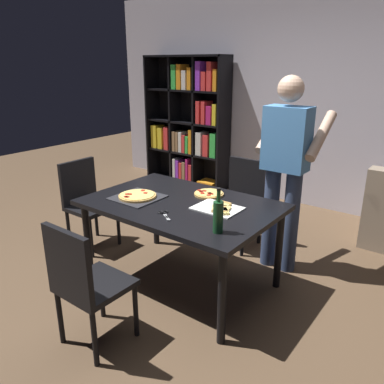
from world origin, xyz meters
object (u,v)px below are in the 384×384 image
pepperoni_pizza_on_tray (137,196)px  wine_bottle (218,216)px  second_pizza_plain (209,194)px  chair_far_side (241,197)px  chair_left_end (86,198)px  bookshelf (190,124)px  dining_table (181,210)px  person_serving_pizza (286,164)px  chair_near_camera (84,280)px  kitchen_scissors (164,214)px

pepperoni_pizza_on_tray → wine_bottle: bearing=-10.1°
second_pizza_plain → chair_far_side: bearing=96.1°
chair_left_end → bookshelf: 2.46m
dining_table → second_pizza_plain: bearing=75.2°
chair_left_end → person_serving_pizza: 2.03m
dining_table → chair_near_camera: size_ratio=1.73×
chair_left_end → person_serving_pizza: person_serving_pizza is taller
chair_left_end → second_pizza_plain: size_ratio=3.50×
chair_left_end → wine_bottle: size_ratio=2.85×
kitchen_scissors → chair_left_end: bearing=167.9°
person_serving_pizza → second_pizza_plain: (-0.47, -0.50, -0.24)m
chair_far_side → wine_bottle: 1.47m
pepperoni_pizza_on_tray → kitchen_scissors: (0.43, -0.15, -0.01)m
dining_table → chair_far_side: bearing=90.0°
pepperoni_pizza_on_tray → wine_bottle: size_ratio=1.20×
person_serving_pizza → kitchen_scissors: (-0.48, -1.07, -0.24)m
chair_far_side → chair_left_end: (-1.26, -1.01, 0.00)m
pepperoni_pizza_on_tray → person_serving_pizza: bearing=45.4°
chair_near_camera → second_pizza_plain: size_ratio=3.50×
dining_table → person_serving_pizza: bearing=55.1°
chair_far_side → kitchen_scissors: chair_far_side is taller
second_pizza_plain → person_serving_pizza: bearing=46.4°
dining_table → pepperoni_pizza_on_tray: size_ratio=4.09×
chair_left_end → pepperoni_pizza_on_tray: 0.94m
chair_near_camera → pepperoni_pizza_on_tray: chair_near_camera is taller
chair_near_camera → chair_far_side: 2.01m
bookshelf → second_pizza_plain: size_ratio=7.59×
dining_table → wine_bottle: bearing=-28.4°
chair_left_end → pepperoni_pizza_on_tray: size_ratio=2.37×
dining_table → pepperoni_pizza_on_tray: bearing=-159.0°
person_serving_pizza → kitchen_scissors: 1.20m
pepperoni_pizza_on_tray → kitchen_scissors: size_ratio=2.01×
chair_left_end → kitchen_scissors: bearing=-12.1°
chair_left_end → dining_table: bearing=0.0°
chair_far_side → bookshelf: 2.24m
chair_far_side → second_pizza_plain: bearing=-83.9°
chair_left_end → person_serving_pizza: bearing=23.5°
kitchen_scissors → second_pizza_plain: (0.01, 0.58, 0.01)m
chair_near_camera → dining_table: bearing=90.0°
bookshelf → kitchen_scissors: bookshelf is taller
dining_table → chair_near_camera: (-0.00, -1.01, -0.17)m
pepperoni_pizza_on_tray → kitchen_scissors: 0.45m
person_serving_pizza → chair_far_side: bearing=158.1°
chair_far_side → pepperoni_pizza_on_tray: size_ratio=2.37×
bookshelf → pepperoni_pizza_on_tray: 2.87m
chair_left_end → wine_bottle: (1.83, -0.31, 0.36)m
kitchen_scissors → bookshelf: bearing=123.9°
chair_far_side → kitchen_scissors: (0.07, -1.29, 0.24)m
wine_bottle → second_pizza_plain: wine_bottle is taller
person_serving_pizza → pepperoni_pizza_on_tray: bearing=-134.6°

